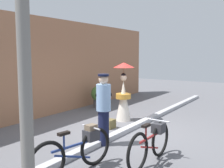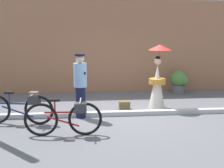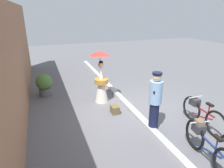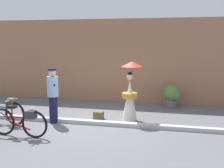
{
  "view_description": "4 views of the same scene",
  "coord_description": "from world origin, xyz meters",
  "px_view_note": "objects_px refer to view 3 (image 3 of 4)",
  "views": [
    {
      "loc": [
        -6.11,
        -3.56,
        2.13
      ],
      "look_at": [
        0.12,
        0.53,
        1.3
      ],
      "focal_mm": 42.14,
      "sensor_mm": 36.0,
      "label": 1
    },
    {
      "loc": [
        -1.12,
        -7.78,
        2.26
      ],
      "look_at": [
        -0.29,
        0.4,
        0.8
      ],
      "focal_mm": 47.81,
      "sensor_mm": 36.0,
      "label": 2
    },
    {
      "loc": [
        -5.25,
        2.65,
        3.16
      ],
      "look_at": [
        0.27,
        0.62,
        0.96
      ],
      "focal_mm": 31.5,
      "sensor_mm": 36.0,
      "label": 3
    },
    {
      "loc": [
        2.38,
        -7.7,
        2.51
      ],
      "look_at": [
        0.53,
        0.64,
        1.16
      ],
      "focal_mm": 43.73,
      "sensor_mm": 36.0,
      "label": 4
    }
  ],
  "objects_px": {
    "bicycle_far_side": "(207,144)",
    "backpack_on_pavement": "(115,109)",
    "person_with_parasol": "(101,79)",
    "potted_plant_by_door": "(44,84)",
    "bicycle_near_officer": "(202,113)",
    "person_officer": "(155,100)"
  },
  "relations": [
    {
      "from": "bicycle_near_officer",
      "to": "person_with_parasol",
      "type": "bearing_deg",
      "value": 40.11
    },
    {
      "from": "person_with_parasol",
      "to": "potted_plant_by_door",
      "type": "relative_size",
      "value": 2.14
    },
    {
      "from": "person_officer",
      "to": "bicycle_far_side",
      "type": "bearing_deg",
      "value": -163.59
    },
    {
      "from": "bicycle_near_officer",
      "to": "person_officer",
      "type": "relative_size",
      "value": 1.0
    },
    {
      "from": "bicycle_near_officer",
      "to": "bicycle_far_side",
      "type": "relative_size",
      "value": 0.95
    },
    {
      "from": "person_officer",
      "to": "bicycle_near_officer",
      "type": "bearing_deg",
      "value": -103.26
    },
    {
      "from": "bicycle_near_officer",
      "to": "potted_plant_by_door",
      "type": "xyz_separation_m",
      "value": [
        3.9,
        4.1,
        0.07
      ]
    },
    {
      "from": "person_officer",
      "to": "person_with_parasol",
      "type": "relative_size",
      "value": 0.9
    },
    {
      "from": "person_with_parasol",
      "to": "backpack_on_pavement",
      "type": "xyz_separation_m",
      "value": [
        -1.01,
        -0.15,
        -0.76
      ]
    },
    {
      "from": "bicycle_near_officer",
      "to": "person_officer",
      "type": "height_order",
      "value": "person_officer"
    },
    {
      "from": "backpack_on_pavement",
      "to": "person_officer",
      "type": "bearing_deg",
      "value": -152.4
    },
    {
      "from": "person_with_parasol",
      "to": "potted_plant_by_door",
      "type": "height_order",
      "value": "person_with_parasol"
    },
    {
      "from": "bicycle_near_officer",
      "to": "backpack_on_pavement",
      "type": "bearing_deg",
      "value": 52.05
    },
    {
      "from": "bicycle_far_side",
      "to": "potted_plant_by_door",
      "type": "distance_m",
      "value": 5.95
    },
    {
      "from": "bicycle_far_side",
      "to": "backpack_on_pavement",
      "type": "xyz_separation_m",
      "value": [
        2.73,
        1.09,
        -0.29
      ]
    },
    {
      "from": "bicycle_near_officer",
      "to": "potted_plant_by_door",
      "type": "distance_m",
      "value": 5.66
    },
    {
      "from": "bicycle_far_side",
      "to": "person_with_parasol",
      "type": "height_order",
      "value": "person_with_parasol"
    },
    {
      "from": "person_with_parasol",
      "to": "bicycle_far_side",
      "type": "bearing_deg",
      "value": -161.62
    },
    {
      "from": "bicycle_near_officer",
      "to": "person_with_parasol",
      "type": "xyz_separation_m",
      "value": [
        2.59,
        2.18,
        0.47
      ]
    },
    {
      "from": "person_with_parasol",
      "to": "potted_plant_by_door",
      "type": "xyz_separation_m",
      "value": [
        1.31,
        1.92,
        -0.41
      ]
    },
    {
      "from": "person_officer",
      "to": "backpack_on_pavement",
      "type": "bearing_deg",
      "value": 27.6
    },
    {
      "from": "person_officer",
      "to": "person_with_parasol",
      "type": "distance_m",
      "value": 2.41
    }
  ]
}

